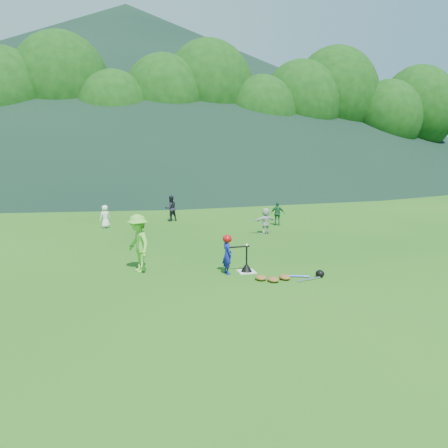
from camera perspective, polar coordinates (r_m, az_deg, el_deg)
name	(u,v)px	position (r m, az deg, el deg)	size (l,w,h in m)	color
ground	(246,272)	(11.74, 2.95, -6.28)	(120.00, 120.00, 0.00)	#1A5212
home_plate	(246,272)	(11.74, 2.95, -6.23)	(0.45, 0.45, 0.02)	silver
baseball	(247,245)	(11.56, 2.98, -2.76)	(0.08, 0.08, 0.08)	white
batter_child	(227,255)	(11.45, 0.42, -4.05)	(0.37, 0.24, 1.02)	navy
adult_coach	(138,243)	(11.81, -11.14, -2.48)	(1.00, 0.58, 1.55)	#66C73A
fielder_a	(105,217)	(19.02, -15.26, 0.94)	(0.47, 0.31, 0.96)	white
fielder_b	(171,208)	(20.36, -6.96, 2.05)	(0.57, 0.45, 1.18)	black
fielder_c	(278,214)	(19.11, 7.02, 1.35)	(0.61, 0.25, 1.03)	#1B5C32
fielder_d	(265,221)	(17.08, 5.43, 0.40)	(0.95, 0.30, 1.02)	silver
batting_tee	(247,267)	(11.71, 2.96, -5.67)	(0.30, 0.30, 0.68)	black
batter_gear	(228,239)	(11.37, 0.54, -2.03)	(0.73, 0.26, 0.38)	#AD0B0F
equipment_pile	(285,277)	(11.14, 7.99, -6.88)	(1.80, 0.62, 0.19)	olive
outfield_fence	(154,180)	(39.03, -9.09, 5.65)	(70.07, 0.08, 1.33)	gray
tree_line	(149,100)	(45.06, -9.74, 15.69)	(70.04, 11.40, 14.82)	#382314
distant_hills	(89,91)	(93.48, -17.16, 16.26)	(155.00, 140.00, 32.00)	black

